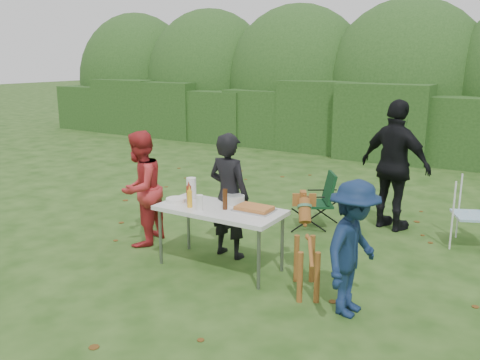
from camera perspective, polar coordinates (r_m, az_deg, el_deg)
The scene contains 20 objects.
ground at distance 6.17m, azimuth -5.08°, elevation -9.84°, with size 80.00×80.00×0.00m, color #1E4211.
hedge_row at distance 13.08m, azimuth 16.16°, elevation 6.09°, with size 22.00×1.40×1.70m, color #23471C.
shrub_backdrop at distance 14.56m, azimuth 18.08°, elevation 9.65°, with size 20.00×2.60×3.20m, color #3D6628.
folding_table at distance 5.95m, azimuth -2.27°, elevation -3.65°, with size 1.50×0.70×0.74m.
person_cook at distance 6.28m, azimuth -1.26°, elevation -1.76°, with size 0.57×0.38×1.57m, color black.
person_red_jacket at distance 6.83m, azimuth -11.12°, elevation -0.95°, with size 0.74×0.58×1.53m, color red.
person_black_puffy at distance 7.58m, azimuth 17.02°, elevation 1.54°, with size 1.10×0.46×1.89m, color black.
child at distance 5.01m, azimuth 12.58°, elevation -7.52°, with size 0.87×0.50×1.35m, color #102345.
dog at distance 5.45m, azimuth 7.52°, elevation -7.81°, with size 0.99×0.40×0.94m, color brown, non-canonical shape.
camping_chair at distance 7.48m, azimuth 8.50°, elevation -2.28°, with size 0.52×0.52×0.84m, color #0F371C, non-canonical shape.
lawn_chair at distance 7.34m, azimuth 24.90°, elevation -3.35°, with size 0.55×0.55×0.94m, color #4290BA, non-canonical shape.
food_tray at distance 5.82m, azimuth 1.59°, elevation -3.39°, with size 0.45×0.30×0.02m, color #B7B7BA.
focaccia_bread at distance 5.81m, azimuth 1.60°, elevation -3.12°, with size 0.40×0.26×0.04m, color #C17236.
mustard_bottle at distance 5.96m, azimuth -5.67°, elevation -2.14°, with size 0.06×0.06×0.20m, color yellow.
ketchup_bottle at distance 6.10m, azimuth -5.76°, elevation -1.66°, with size 0.06×0.06×0.22m, color maroon.
beer_bottle at distance 5.85m, azimuth -1.69°, elevation -2.18°, with size 0.06×0.06×0.24m, color #47230F.
paper_towel_roll at distance 6.34m, azimuth -5.48°, elevation -0.90°, with size 0.12×0.12×0.26m, color white.
cup_stack at distance 5.84m, azimuth -4.56°, elevation -2.55°, with size 0.08×0.08×0.18m, color white.
pasta_bowl at distance 6.10m, azimuth -0.69°, elevation -2.18°, with size 0.26×0.26×0.10m, color silver.
plate_stack at distance 6.21m, azimuth -7.22°, elevation -2.25°, with size 0.24×0.24×0.05m, color white.
Camera 1 is at (3.39, -4.53, 2.46)m, focal length 38.00 mm.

